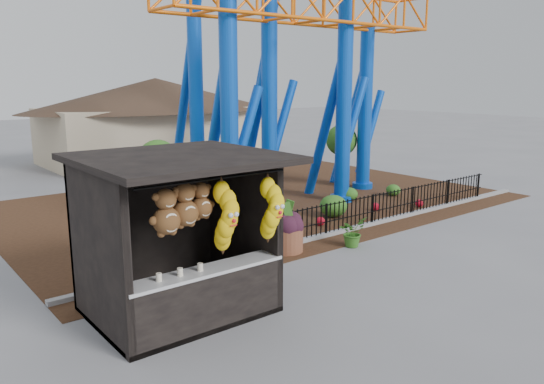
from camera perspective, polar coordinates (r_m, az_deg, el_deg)
ground at (r=11.64m, az=6.28°, el=-10.63°), size 120.00×120.00×0.00m
mulch_bed at (r=19.95m, az=-1.71°, el=-0.98°), size 18.00×12.00×0.02m
curb at (r=16.33m, az=8.88°, el=-3.84°), size 18.00×0.18×0.12m
prize_booth at (r=10.11m, az=-9.55°, el=-5.03°), size 3.50×3.40×3.12m
picket_fence at (r=16.87m, az=11.01°, el=-1.86°), size 12.20×0.06×1.00m
roller_coaster at (r=20.41m, az=0.40°, el=17.49°), size 11.00×6.37×10.82m
terracotta_planter at (r=14.06m, az=1.51°, el=-5.15°), size 1.18×1.18×0.65m
planter_foliage at (r=13.88m, az=1.52°, el=-2.60°), size 0.70×0.70×0.64m
potted_plant at (r=14.63m, az=8.63°, el=-4.27°), size 0.84×0.76×0.82m
landscaping at (r=18.17m, az=4.11°, el=-1.25°), size 7.38×3.87×0.73m
pavilion at (r=30.80m, az=-12.33°, el=9.04°), size 15.00×15.00×4.80m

